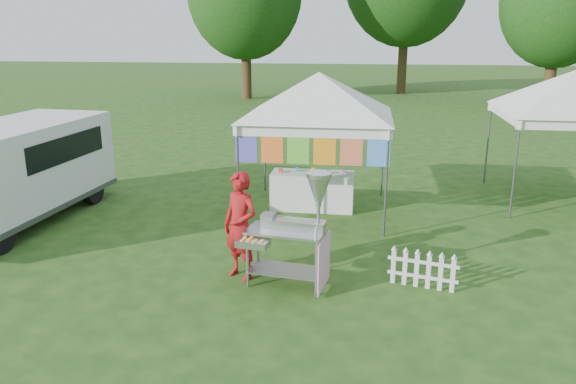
# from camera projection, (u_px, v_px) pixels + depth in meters

# --- Properties ---
(ground) EXTENTS (120.00, 120.00, 0.00)m
(ground) POSITION_uv_depth(u_px,v_px,m) (297.00, 277.00, 9.02)
(ground) COLOR #1F4213
(ground) RESTS_ON ground
(canopy_main) EXTENTS (4.24, 4.24, 3.45)m
(canopy_main) POSITION_uv_depth(u_px,v_px,m) (319.00, 72.00, 11.51)
(canopy_main) COLOR #59595E
(canopy_main) RESTS_ON ground
(tree_right) EXTENTS (5.60, 5.60, 8.42)m
(tree_right) POSITION_uv_depth(u_px,v_px,m) (560.00, 1.00, 27.14)
(tree_right) COLOR #3C2B16
(tree_right) RESTS_ON ground
(donut_cart) EXTENTS (1.41, 0.87, 1.82)m
(donut_cart) POSITION_uv_depth(u_px,v_px,m) (298.00, 221.00, 8.41)
(donut_cart) COLOR gray
(donut_cart) RESTS_ON ground
(vendor) EXTENTS (0.75, 0.67, 1.73)m
(vendor) POSITION_uv_depth(u_px,v_px,m) (240.00, 226.00, 8.80)
(vendor) COLOR #A01316
(vendor) RESTS_ON ground
(cargo_van) EXTENTS (2.27, 4.94, 2.00)m
(cargo_van) POSITION_uv_depth(u_px,v_px,m) (15.00, 170.00, 11.44)
(cargo_van) COLOR silver
(cargo_van) RESTS_ON ground
(picket_fence) EXTENTS (1.05, 0.29, 0.56)m
(picket_fence) POSITION_uv_depth(u_px,v_px,m) (423.00, 270.00, 8.58)
(picket_fence) COLOR silver
(picket_fence) RESTS_ON ground
(display_table) EXTENTS (1.80, 0.70, 0.82)m
(display_table) POSITION_uv_depth(u_px,v_px,m) (312.00, 191.00, 12.38)
(display_table) COLOR white
(display_table) RESTS_ON ground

